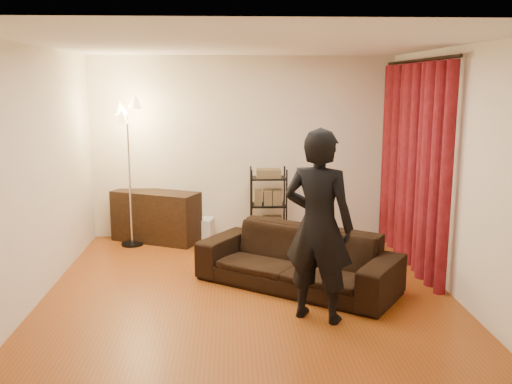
{
  "coord_description": "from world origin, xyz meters",
  "views": [
    {
      "loc": [
        -0.18,
        -6.0,
        2.32
      ],
      "look_at": [
        0.1,
        0.3,
        1.1
      ],
      "focal_mm": 40.0,
      "sensor_mm": 36.0,
      "label": 1
    }
  ],
  "objects_px": {
    "sofa": "(297,259)",
    "floor_lamp": "(129,175)",
    "person": "(319,226)",
    "media_cabinet": "(156,216)",
    "wire_shelf": "(268,205)",
    "storage_boxes": "(200,229)"
  },
  "relations": [
    {
      "from": "sofa",
      "to": "floor_lamp",
      "type": "relative_size",
      "value": 1.1
    },
    {
      "from": "sofa",
      "to": "person",
      "type": "xyz_separation_m",
      "value": [
        0.09,
        -0.9,
        0.62
      ]
    },
    {
      "from": "sofa",
      "to": "floor_lamp",
      "type": "bearing_deg",
      "value": 174.92
    },
    {
      "from": "media_cabinet",
      "to": "wire_shelf",
      "type": "xyz_separation_m",
      "value": [
        1.65,
        -0.1,
        0.18
      ]
    },
    {
      "from": "sofa",
      "to": "person",
      "type": "height_order",
      "value": "person"
    },
    {
      "from": "media_cabinet",
      "to": "storage_boxes",
      "type": "distance_m",
      "value": 0.68
    },
    {
      "from": "media_cabinet",
      "to": "wire_shelf",
      "type": "distance_m",
      "value": 1.66
    },
    {
      "from": "media_cabinet",
      "to": "storage_boxes",
      "type": "xyz_separation_m",
      "value": [
        0.64,
        0.08,
        -0.21
      ]
    },
    {
      "from": "sofa",
      "to": "wire_shelf",
      "type": "xyz_separation_m",
      "value": [
        -0.2,
        1.9,
        0.22
      ]
    },
    {
      "from": "sofa",
      "to": "storage_boxes",
      "type": "relative_size",
      "value": 5.95
    },
    {
      "from": "storage_boxes",
      "to": "wire_shelf",
      "type": "bearing_deg",
      "value": -10.3
    },
    {
      "from": "sofa",
      "to": "person",
      "type": "relative_size",
      "value": 1.2
    },
    {
      "from": "sofa",
      "to": "media_cabinet",
      "type": "relative_size",
      "value": 1.79
    },
    {
      "from": "sofa",
      "to": "media_cabinet",
      "type": "xyz_separation_m",
      "value": [
        -1.85,
        2.0,
        0.04
      ]
    },
    {
      "from": "person",
      "to": "wire_shelf",
      "type": "distance_m",
      "value": 2.85
    },
    {
      "from": "sofa",
      "to": "floor_lamp",
      "type": "xyz_separation_m",
      "value": [
        -2.18,
        1.8,
        0.7
      ]
    },
    {
      "from": "sofa",
      "to": "person",
      "type": "distance_m",
      "value": 1.1
    },
    {
      "from": "wire_shelf",
      "to": "floor_lamp",
      "type": "height_order",
      "value": "floor_lamp"
    },
    {
      "from": "wire_shelf",
      "to": "floor_lamp",
      "type": "distance_m",
      "value": 2.04
    },
    {
      "from": "sofa",
      "to": "media_cabinet",
      "type": "distance_m",
      "value": 2.73
    },
    {
      "from": "sofa",
      "to": "media_cabinet",
      "type": "height_order",
      "value": "media_cabinet"
    },
    {
      "from": "person",
      "to": "media_cabinet",
      "type": "distance_m",
      "value": 3.55
    }
  ]
}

